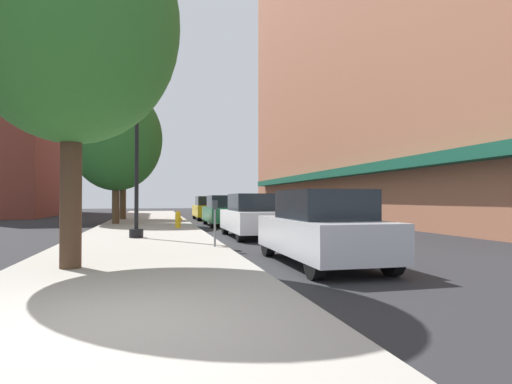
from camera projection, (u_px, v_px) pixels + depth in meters
name	position (u px, v px, depth m)	size (l,w,h in m)	color
ground_plane	(222.00, 226.00, 22.86)	(90.00, 90.00, 0.00)	#232326
sidewalk_slab	(148.00, 225.00, 22.89)	(4.80, 50.00, 0.12)	gray
building_right_brick	(367.00, 42.00, 29.56)	(6.80, 40.00, 25.32)	#9E6047
building_far_background	(27.00, 123.00, 37.93)	(6.80, 18.00, 16.78)	brown
lamppost	(137.00, 149.00, 14.51)	(0.48, 0.48, 5.90)	black
fire_hydrant	(178.00, 219.00, 19.39)	(0.33, 0.26, 0.79)	gold
parking_meter_near	(215.00, 217.00, 11.76)	(0.14, 0.09, 1.31)	slate
tree_near	(116.00, 139.00, 22.84)	(4.99, 4.99, 7.54)	#4C3823
tree_mid	(123.00, 156.00, 27.82)	(3.91, 3.91, 6.51)	#4C3823
tree_far	(72.00, 22.00, 8.16)	(4.18, 4.18, 7.24)	#422D1E
car_silver	(321.00, 228.00, 9.24)	(1.80, 4.30, 1.66)	black
car_white	(252.00, 216.00, 15.81)	(1.80, 4.30, 1.66)	black
car_green	(223.00, 211.00, 22.58)	(1.80, 4.30, 1.66)	black
car_yellow	(208.00, 208.00, 29.28)	(1.80, 4.30, 1.66)	black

